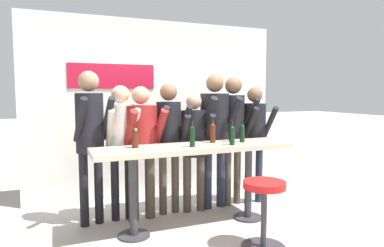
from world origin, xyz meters
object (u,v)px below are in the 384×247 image
person_center_right (194,139)px  wine_bottle_3 (192,135)px  wine_bottle_1 (231,132)px  person_right (215,126)px  wine_bottle_0 (242,132)px  tasting_table (195,158)px  person_far_right (233,125)px  bar_stool (264,204)px  person_center (169,133)px  wine_bottle_5 (135,137)px  person_center_left (141,139)px  wine_bottle_2 (232,134)px  wine_bottle_4 (213,132)px  person_far_left (90,129)px  person_left (121,136)px  person_rightmost (255,131)px

person_center_right → wine_bottle_3: 0.67m
wine_bottle_1 → wine_bottle_3: 0.67m
person_right → wine_bottle_0: person_right is taller
tasting_table → person_far_right: size_ratio=1.30×
bar_stool → person_right: (0.09, 1.34, 0.67)m
person_center → wine_bottle_5: (-0.56, -0.47, 0.03)m
person_center_right → wine_bottle_5: bearing=-148.8°
person_center_left → wine_bottle_1: 1.13m
wine_bottle_2 → bar_stool: bearing=-88.7°
wine_bottle_3 → wine_bottle_4: (0.36, 0.22, 0.00)m
wine_bottle_2 → person_center_right: bearing=108.6°
person_far_left → wine_bottle_3: size_ratio=6.25×
wine_bottle_0 → wine_bottle_2: size_ratio=0.97×
wine_bottle_1 → wine_bottle_0: bearing=-52.5°
person_far_right → person_right: bearing=173.5°
person_left → person_far_right: person_far_right is taller
person_center → wine_bottle_5: 0.73m
wine_bottle_5 → wine_bottle_1: bearing=2.1°
person_left → wine_bottle_4: bearing=-21.0°
tasting_table → person_far_right: bearing=34.1°
person_left → person_far_right: 1.58m
person_center_left → wine_bottle_1: size_ratio=6.27×
wine_bottle_4 → person_far_left: bearing=163.9°
wine_bottle_0 → person_center_left: bearing=158.4°
person_far_left → person_right: bearing=-10.8°
tasting_table → person_center: (-0.13, 0.55, 0.25)m
person_center_right → wine_bottle_5: size_ratio=5.98×
wine_bottle_5 → person_center_right: bearing=25.2°
person_left → person_rightmost: 1.91m
person_center_right → wine_bottle_4: person_center_right is taller
person_center → tasting_table: bearing=-80.5°
wine_bottle_1 → bar_stool: bearing=-97.6°
person_center → person_center_right: bearing=-13.0°
person_left → person_far_left: bearing=-172.4°
bar_stool → wine_bottle_2: 0.92m
person_right → person_center: bearing=176.3°
wine_bottle_3 → wine_bottle_5: size_ratio=1.12×
bar_stool → person_rightmost: 1.61m
bar_stool → wine_bottle_4: (-0.14, 0.92, 0.65)m
person_center → wine_bottle_0: bearing=-38.9°
person_rightmost → wine_bottle_0: 0.72m
person_center_left → person_right: (1.05, 0.06, 0.11)m
person_right → wine_bottle_2: 0.69m
person_right → person_far_right: 0.30m
wine_bottle_0 → wine_bottle_4: size_ratio=0.92×
wine_bottle_3 → wine_bottle_5: 0.64m
person_far_right → wine_bottle_1: person_far_right is taller
person_far_right → person_rightmost: bearing=-16.9°
person_right → person_far_right: size_ratio=1.02×
bar_stool → person_far_right: bearing=73.8°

